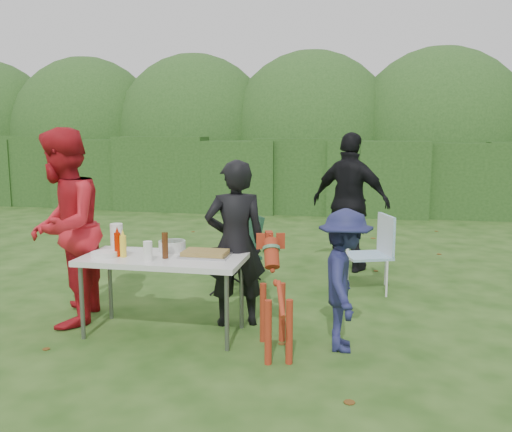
% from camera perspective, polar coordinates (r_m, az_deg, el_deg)
% --- Properties ---
extents(ground, '(80.00, 80.00, 0.00)m').
position_cam_1_polar(ground, '(5.30, -5.33, -11.97)').
color(ground, '#1E4211').
extents(hedge_row, '(22.00, 1.40, 1.70)m').
position_cam_1_polar(hedge_row, '(12.86, 5.02, 4.18)').
color(hedge_row, '#23471C').
rests_on(hedge_row, ground).
extents(shrub_backdrop, '(20.00, 2.60, 3.20)m').
position_cam_1_polar(shrub_backdrop, '(14.41, 5.80, 7.65)').
color(shrub_backdrop, '#3D6628').
rests_on(shrub_backdrop, ground).
extents(folding_table, '(1.50, 0.70, 0.74)m').
position_cam_1_polar(folding_table, '(5.09, -9.77, -4.82)').
color(folding_table, silver).
rests_on(folding_table, ground).
extents(person_cook, '(0.69, 0.57, 1.62)m').
position_cam_1_polar(person_cook, '(5.25, -2.19, -2.91)').
color(person_cook, black).
rests_on(person_cook, ground).
extents(person_red_jacket, '(0.95, 1.09, 1.92)m').
position_cam_1_polar(person_red_jacket, '(5.58, -19.59, -1.14)').
color(person_red_jacket, red).
rests_on(person_red_jacket, ground).
extents(person_black_puffy, '(1.19, 0.85, 1.88)m').
position_cam_1_polar(person_black_puffy, '(7.42, 9.91, 1.43)').
color(person_black_puffy, black).
rests_on(person_black_puffy, ground).
extents(child, '(0.51, 0.83, 1.23)m').
position_cam_1_polar(child, '(4.75, 9.31, -6.68)').
color(child, '#1E214F').
rests_on(child, ground).
extents(dog, '(0.64, 1.05, 0.93)m').
position_cam_1_polar(dog, '(4.66, 2.08, -8.79)').
color(dog, '#9C2F17').
rests_on(dog, ground).
extents(camping_chair, '(0.78, 0.78, 0.90)m').
position_cam_1_polar(camping_chair, '(6.56, -2.10, -3.76)').
color(camping_chair, '#1B4029').
rests_on(camping_chair, ground).
extents(lawn_chair, '(0.70, 0.70, 0.92)m').
position_cam_1_polar(lawn_chair, '(6.60, 11.61, -3.77)').
color(lawn_chair, teal).
rests_on(lawn_chair, ground).
extents(food_tray, '(0.45, 0.30, 0.02)m').
position_cam_1_polar(food_tray, '(5.03, -5.36, -4.16)').
color(food_tray, '#B7B7BA').
rests_on(food_tray, folding_table).
extents(focaccia_bread, '(0.40, 0.26, 0.04)m').
position_cam_1_polar(focaccia_bread, '(5.02, -5.37, -3.85)').
color(focaccia_bread, olive).
rests_on(focaccia_bread, food_tray).
extents(mustard_bottle, '(0.06, 0.06, 0.20)m').
position_cam_1_polar(mustard_bottle, '(5.12, -13.82, -3.11)').
color(mustard_bottle, yellow).
rests_on(mustard_bottle, folding_table).
extents(ketchup_bottle, '(0.06, 0.06, 0.22)m').
position_cam_1_polar(ketchup_bottle, '(5.16, -14.36, -2.93)').
color(ketchup_bottle, '#AF1700').
rests_on(ketchup_bottle, folding_table).
extents(beer_bottle, '(0.06, 0.06, 0.24)m').
position_cam_1_polar(beer_bottle, '(4.98, -9.56, -3.07)').
color(beer_bottle, '#47230F').
rests_on(beer_bottle, folding_table).
extents(paper_towel_roll, '(0.12, 0.12, 0.26)m').
position_cam_1_polar(paper_towel_roll, '(5.43, -14.46, -2.14)').
color(paper_towel_roll, white).
rests_on(paper_towel_roll, folding_table).
extents(cup_stack, '(0.08, 0.08, 0.18)m').
position_cam_1_polar(cup_stack, '(4.91, -11.31, -3.67)').
color(cup_stack, white).
rests_on(cup_stack, folding_table).
extents(pasta_bowl, '(0.26, 0.26, 0.10)m').
position_cam_1_polar(pasta_bowl, '(5.30, -8.83, -3.12)').
color(pasta_bowl, silver).
rests_on(pasta_bowl, folding_table).
extents(plate_stack, '(0.24, 0.24, 0.05)m').
position_cam_1_polar(plate_stack, '(5.17, -15.70, -3.92)').
color(plate_stack, white).
rests_on(plate_stack, folding_table).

